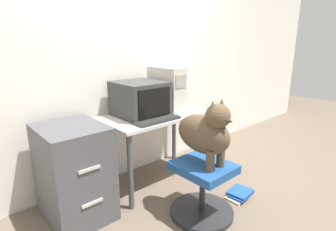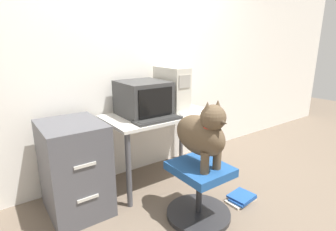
{
  "view_description": "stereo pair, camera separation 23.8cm",
  "coord_description": "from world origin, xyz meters",
  "px_view_note": "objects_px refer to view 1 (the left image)",
  "views": [
    {
      "loc": [
        -1.66,
        -1.73,
        1.46
      ],
      "look_at": [
        -0.13,
        -0.02,
        0.82
      ],
      "focal_mm": 28.0,
      "sensor_mm": 36.0,
      "label": 1
    },
    {
      "loc": [
        -1.47,
        -1.88,
        1.46
      ],
      "look_at": [
        -0.13,
        -0.02,
        0.82
      ],
      "focal_mm": 28.0,
      "sensor_mm": 36.0,
      "label": 2
    }
  ],
  "objects_px": {
    "pc_tower": "(167,89)",
    "book_stack_floor": "(240,194)",
    "crt_monitor": "(140,99)",
    "office_chair": "(202,189)",
    "dog": "(206,132)",
    "filing_cabinet": "(75,172)",
    "keyboard": "(157,120)"
  },
  "relations": [
    {
      "from": "crt_monitor",
      "to": "keyboard",
      "type": "distance_m",
      "value": 0.31
    },
    {
      "from": "book_stack_floor",
      "to": "pc_tower",
      "type": "bearing_deg",
      "value": 101.16
    },
    {
      "from": "pc_tower",
      "to": "book_stack_floor",
      "type": "height_order",
      "value": "pc_tower"
    },
    {
      "from": "dog",
      "to": "filing_cabinet",
      "type": "distance_m",
      "value": 1.15
    },
    {
      "from": "dog",
      "to": "book_stack_floor",
      "type": "distance_m",
      "value": 0.89
    },
    {
      "from": "pc_tower",
      "to": "crt_monitor",
      "type": "bearing_deg",
      "value": -178.49
    },
    {
      "from": "crt_monitor",
      "to": "filing_cabinet",
      "type": "relative_size",
      "value": 0.59
    },
    {
      "from": "dog",
      "to": "filing_cabinet",
      "type": "bearing_deg",
      "value": 138.42
    },
    {
      "from": "keyboard",
      "to": "book_stack_floor",
      "type": "height_order",
      "value": "keyboard"
    },
    {
      "from": "office_chair",
      "to": "dog",
      "type": "height_order",
      "value": "dog"
    },
    {
      "from": "crt_monitor",
      "to": "dog",
      "type": "distance_m",
      "value": 0.83
    },
    {
      "from": "dog",
      "to": "book_stack_floor",
      "type": "height_order",
      "value": "dog"
    },
    {
      "from": "pc_tower",
      "to": "book_stack_floor",
      "type": "xyz_separation_m",
      "value": [
        0.18,
        -0.89,
        -0.95
      ]
    },
    {
      "from": "pc_tower",
      "to": "keyboard",
      "type": "distance_m",
      "value": 0.51
    },
    {
      "from": "office_chair",
      "to": "dog",
      "type": "distance_m",
      "value": 0.53
    },
    {
      "from": "office_chair",
      "to": "dog",
      "type": "xyz_separation_m",
      "value": [
        0.0,
        -0.01,
        0.53
      ]
    },
    {
      "from": "crt_monitor",
      "to": "filing_cabinet",
      "type": "height_order",
      "value": "crt_monitor"
    },
    {
      "from": "crt_monitor",
      "to": "office_chair",
      "type": "height_order",
      "value": "crt_monitor"
    },
    {
      "from": "crt_monitor",
      "to": "book_stack_floor",
      "type": "relative_size",
      "value": 1.7
    },
    {
      "from": "pc_tower",
      "to": "office_chair",
      "type": "xyz_separation_m",
      "value": [
        -0.31,
        -0.81,
        -0.74
      ]
    },
    {
      "from": "office_chair",
      "to": "pc_tower",
      "type": "bearing_deg",
      "value": 69.35
    },
    {
      "from": "pc_tower",
      "to": "office_chair",
      "type": "bearing_deg",
      "value": -110.65
    },
    {
      "from": "pc_tower",
      "to": "filing_cabinet",
      "type": "bearing_deg",
      "value": -174.89
    },
    {
      "from": "office_chair",
      "to": "book_stack_floor",
      "type": "distance_m",
      "value": 0.53
    },
    {
      "from": "crt_monitor",
      "to": "keyboard",
      "type": "bearing_deg",
      "value": -90.71
    },
    {
      "from": "dog",
      "to": "filing_cabinet",
      "type": "height_order",
      "value": "dog"
    },
    {
      "from": "crt_monitor",
      "to": "pc_tower",
      "type": "relative_size",
      "value": 1.04
    },
    {
      "from": "pc_tower",
      "to": "dog",
      "type": "height_order",
      "value": "pc_tower"
    },
    {
      "from": "dog",
      "to": "filing_cabinet",
      "type": "relative_size",
      "value": 0.69
    },
    {
      "from": "keyboard",
      "to": "crt_monitor",
      "type": "bearing_deg",
      "value": 89.29
    },
    {
      "from": "pc_tower",
      "to": "office_chair",
      "type": "relative_size",
      "value": 0.84
    },
    {
      "from": "office_chair",
      "to": "dog",
      "type": "bearing_deg",
      "value": -90.0
    }
  ]
}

